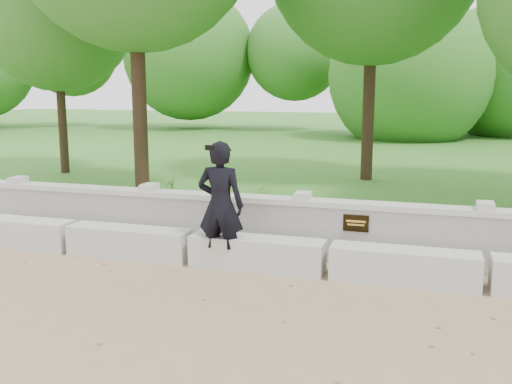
% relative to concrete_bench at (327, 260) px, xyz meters
% --- Properties ---
extents(ground, '(80.00, 80.00, 0.00)m').
position_rel_concrete_bench_xyz_m(ground, '(-0.00, -1.90, -0.22)').
color(ground, '#977E5C').
rests_on(ground, ground).
extents(lawn, '(40.00, 22.00, 0.25)m').
position_rel_concrete_bench_xyz_m(lawn, '(-0.00, 12.10, -0.10)').
color(lawn, '#2D6322').
rests_on(lawn, ground).
extents(concrete_bench, '(11.90, 0.45, 0.45)m').
position_rel_concrete_bench_xyz_m(concrete_bench, '(0.00, 0.00, 0.00)').
color(concrete_bench, beige).
rests_on(concrete_bench, ground).
extents(parapet_wall, '(12.50, 0.35, 0.90)m').
position_rel_concrete_bench_xyz_m(parapet_wall, '(0.00, 0.70, 0.24)').
color(parapet_wall, '#B7B4AD').
rests_on(parapet_wall, ground).
extents(man_main, '(0.67, 0.60, 1.80)m').
position_rel_concrete_bench_xyz_m(man_main, '(-1.49, -0.10, 0.68)').
color(man_main, black).
rests_on(man_main, ground).
extents(tree_far_left, '(4.01, 4.01, 6.46)m').
position_rel_concrete_bench_xyz_m(tree_far_left, '(-8.09, 5.67, 4.47)').
color(tree_far_left, '#382619').
rests_on(tree_far_left, lawn).
extents(shrub_a, '(0.40, 0.41, 0.65)m').
position_rel_concrete_bench_xyz_m(shrub_a, '(-1.43, 1.79, 0.35)').
color(shrub_a, '#407D2A').
rests_on(shrub_a, lawn).
extents(shrub_b, '(0.34, 0.38, 0.58)m').
position_rel_concrete_bench_xyz_m(shrub_b, '(-0.07, 1.49, 0.31)').
color(shrub_b, '#407D2A').
rests_on(shrub_b, lawn).
extents(shrub_d, '(0.39, 0.40, 0.53)m').
position_rel_concrete_bench_xyz_m(shrub_d, '(-3.57, 2.72, 0.29)').
color(shrub_d, '#407D2A').
rests_on(shrub_d, lawn).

